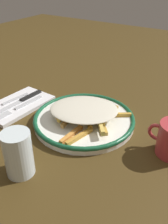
% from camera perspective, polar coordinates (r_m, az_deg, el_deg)
% --- Properties ---
extents(ground_plane, '(2.60, 2.60, 0.00)m').
position_cam_1_polar(ground_plane, '(0.75, -0.00, -2.51)').
color(ground_plane, '#423113').
extents(plate, '(0.30, 0.30, 0.02)m').
position_cam_1_polar(plate, '(0.74, -0.00, -1.68)').
color(plate, white).
rests_on(plate, ground_plane).
extents(fries_heap, '(0.25, 0.26, 0.04)m').
position_cam_1_polar(fries_heap, '(0.72, 0.40, 0.31)').
color(fries_heap, '#E4BF58').
rests_on(fries_heap, plate).
extents(napkin, '(0.15, 0.23, 0.01)m').
position_cam_1_polar(napkin, '(0.86, -15.02, 1.59)').
color(napkin, white).
rests_on(napkin, ground_plane).
extents(fork, '(0.03, 0.18, 0.01)m').
position_cam_1_polar(fork, '(0.83, -14.41, 1.23)').
color(fork, silver).
rests_on(fork, napkin).
extents(knife, '(0.03, 0.21, 0.01)m').
position_cam_1_polar(knife, '(0.86, -14.15, 2.61)').
color(knife, black).
rests_on(knife, napkin).
extents(spoon, '(0.04, 0.15, 0.01)m').
position_cam_1_polar(spoon, '(0.86, -18.26, 1.75)').
color(spoon, silver).
rests_on(spoon, napkin).
extents(water_glass, '(0.06, 0.06, 0.11)m').
position_cam_1_polar(water_glass, '(0.57, -14.89, -9.26)').
color(water_glass, silver).
rests_on(water_glass, ground_plane).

